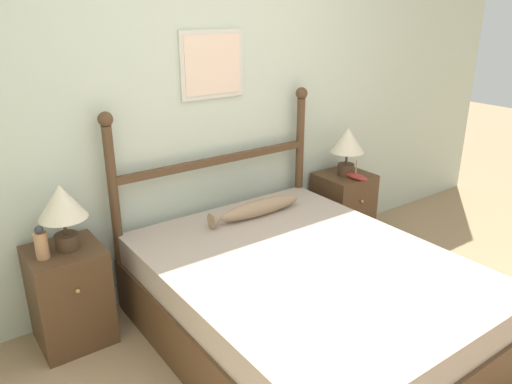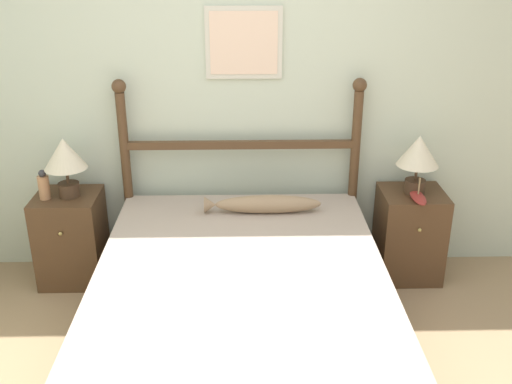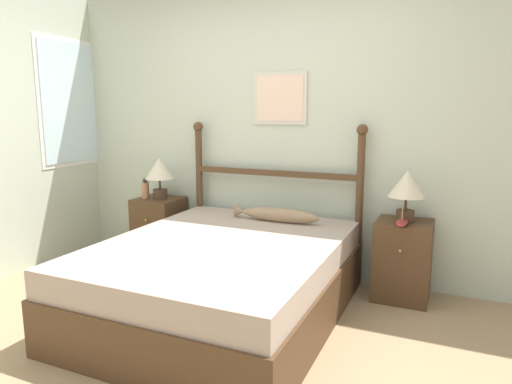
# 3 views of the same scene
# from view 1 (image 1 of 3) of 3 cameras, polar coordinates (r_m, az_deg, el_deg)

# --- Properties ---
(wall_back) EXTENTS (6.40, 0.08, 2.55)m
(wall_back) POSITION_cam_1_polar(r_m,az_deg,el_deg) (3.52, -5.50, 9.80)
(wall_back) COLOR beige
(wall_back) RESTS_ON ground_plane
(bed) EXTENTS (1.58, 2.00, 0.55)m
(bed) POSITION_cam_1_polar(r_m,az_deg,el_deg) (3.07, 5.69, -12.34)
(bed) COLOR #4C331E
(bed) RESTS_ON ground_plane
(headboard) EXTENTS (1.61, 0.09, 1.35)m
(headboard) POSITION_cam_1_polar(r_m,az_deg,el_deg) (3.55, -4.38, 1.39)
(headboard) COLOR #4C331E
(headboard) RESTS_ON ground_plane
(nightstand_left) EXTENTS (0.42, 0.42, 0.62)m
(nightstand_left) POSITION_cam_1_polar(r_m,az_deg,el_deg) (3.24, -20.50, -11.02)
(nightstand_left) COLOR #4C331E
(nightstand_left) RESTS_ON ground_plane
(nightstand_right) EXTENTS (0.42, 0.42, 0.62)m
(nightstand_right) POSITION_cam_1_polar(r_m,az_deg,el_deg) (4.29, 9.86, -1.90)
(nightstand_right) COLOR #4C331E
(nightstand_right) RESTS_ON ground_plane
(table_lamp_left) EXTENTS (0.27, 0.27, 0.39)m
(table_lamp_left) POSITION_cam_1_polar(r_m,az_deg,el_deg) (2.98, -21.31, -1.47)
(table_lamp_left) COLOR #422D1E
(table_lamp_left) RESTS_ON nightstand_left
(table_lamp_right) EXTENTS (0.27, 0.27, 0.39)m
(table_lamp_right) POSITION_cam_1_polar(r_m,az_deg,el_deg) (4.10, 10.41, 5.52)
(table_lamp_right) COLOR #422D1E
(table_lamp_right) RESTS_ON nightstand_right
(bottle) EXTENTS (0.07, 0.07, 0.20)m
(bottle) POSITION_cam_1_polar(r_m,az_deg,el_deg) (2.99, -23.34, -5.47)
(bottle) COLOR tan
(bottle) RESTS_ON nightstand_left
(model_boat) EXTENTS (0.08, 0.25, 0.15)m
(model_boat) POSITION_cam_1_polar(r_m,az_deg,el_deg) (4.09, 11.30, 1.81)
(model_boat) COLOR maroon
(model_boat) RESTS_ON nightstand_right
(fish_pillow) EXTENTS (0.74, 0.11, 0.12)m
(fish_pillow) POSITION_cam_1_polar(r_m,az_deg,el_deg) (3.47, 0.14, -1.88)
(fish_pillow) COLOR #997A5B
(fish_pillow) RESTS_ON bed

